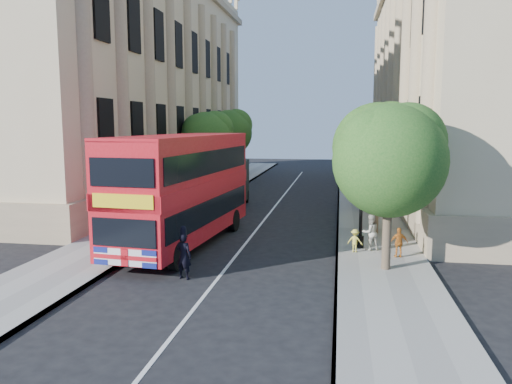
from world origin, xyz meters
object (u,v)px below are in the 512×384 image
at_px(box_van, 229,185).
at_px(woman_pedestrian, 370,232).
at_px(double_decker_bus, 183,186).
at_px(police_constable, 184,256).
at_px(lamp_post, 362,192).

bearing_deg(box_van, woman_pedestrian, -55.71).
relative_size(double_decker_bus, police_constable, 6.50).
xyz_separation_m(box_van, police_constable, (1.75, -14.93, -0.63)).
distance_m(double_decker_bus, box_van, 10.41).
distance_m(box_van, police_constable, 15.04).
relative_size(lamp_post, double_decker_bus, 0.49).
relative_size(box_van, woman_pedestrian, 3.54).
bearing_deg(woman_pedestrian, lamp_post, -67.14).
xyz_separation_m(box_van, woman_pedestrian, (8.28, -10.27, -0.57)).
bearing_deg(double_decker_bus, box_van, 96.85).
xyz_separation_m(double_decker_bus, box_van, (-0.29, 10.33, -1.19)).
distance_m(box_van, woman_pedestrian, 13.21).
distance_m(police_constable, woman_pedestrian, 8.02).
height_order(police_constable, woman_pedestrian, same).
distance_m(lamp_post, police_constable, 8.10).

